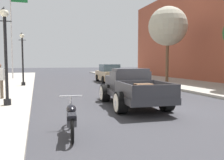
% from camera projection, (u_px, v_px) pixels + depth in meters
% --- Properties ---
extents(ground_plane, '(140.00, 140.00, 0.00)m').
position_uv_depth(ground_plane, '(151.00, 109.00, 9.21)').
color(ground_plane, '#333338').
extents(hotrod_truck_gunmetal, '(2.40, 5.02, 1.58)m').
position_uv_depth(hotrod_truck_gunmetal, '(130.00, 88.00, 10.16)').
color(hotrod_truck_gunmetal, '#333338').
rests_on(hotrod_truck_gunmetal, ground).
extents(motorcycle_parked, '(0.62, 2.11, 0.93)m').
position_uv_depth(motorcycle_parked, '(72.00, 117.00, 6.02)').
color(motorcycle_parked, black).
rests_on(motorcycle_parked, ground).
extents(car_background_tan, '(2.01, 4.37, 1.65)m').
position_uv_depth(car_background_tan, '(109.00, 74.00, 21.73)').
color(car_background_tan, tan).
rests_on(car_background_tan, ground).
extents(street_lamp_near, '(0.50, 0.32, 3.85)m').
position_uv_depth(street_lamp_near, '(6.00, 48.00, 9.15)').
color(street_lamp_near, black).
rests_on(street_lamp_near, sidewalk_left).
extents(street_lamp_far, '(0.50, 0.32, 3.85)m').
position_uv_depth(street_lamp_far, '(23.00, 55.00, 16.98)').
color(street_lamp_far, black).
rests_on(street_lamp_far, sidewalk_left).
extents(flagpole, '(1.74, 0.16, 9.16)m').
position_uv_depth(flagpole, '(14.00, 24.00, 24.12)').
color(flagpole, '#B2B2B7').
rests_on(flagpole, sidewalk_left).
extents(street_tree_second, '(3.34, 3.34, 6.45)m').
position_uv_depth(street_tree_second, '(168.00, 26.00, 20.13)').
color(street_tree_second, brown).
rests_on(street_tree_second, sidewalk_right).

